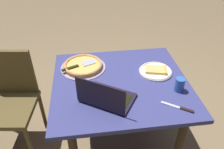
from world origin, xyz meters
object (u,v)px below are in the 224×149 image
(chair_near, at_px, (9,97))
(dining_table, at_px, (120,93))
(laptop, at_px, (106,97))
(pizza_plate, at_px, (156,71))
(table_knife, at_px, (181,108))
(pizza_tray, at_px, (83,66))
(drink_cup, at_px, (180,84))

(chair_near, bearing_deg, dining_table, -12.79)
(laptop, distance_m, chair_near, 0.92)
(pizza_plate, height_order, table_knife, pizza_plate)
(pizza_plate, bearing_deg, laptop, -146.26)
(table_knife, xyz_separation_m, chair_near, (-1.25, 0.54, -0.24))
(laptop, xyz_separation_m, pizza_tray, (-0.14, 0.43, -0.02))
(laptop, relative_size, pizza_tray, 1.12)
(pizza_plate, distance_m, chair_near, 1.24)
(drink_cup, bearing_deg, laptop, -174.46)
(laptop, height_order, pizza_tray, laptop)
(laptop, bearing_deg, pizza_plate, 33.74)
(pizza_plate, bearing_deg, drink_cup, -67.56)
(laptop, distance_m, pizza_plate, 0.52)
(pizza_tray, xyz_separation_m, table_knife, (0.61, -0.56, -0.02))
(pizza_tray, distance_m, chair_near, 0.69)
(dining_table, bearing_deg, pizza_plate, 15.41)
(table_knife, bearing_deg, dining_table, 135.58)
(chair_near, bearing_deg, drink_cup, -15.47)
(pizza_plate, xyz_separation_m, drink_cup, (0.10, -0.24, 0.04))
(laptop, bearing_deg, drink_cup, 5.54)
(pizza_plate, distance_m, pizza_tray, 0.59)
(laptop, relative_size, pizza_plate, 1.60)
(pizza_tray, xyz_separation_m, chair_near, (-0.64, -0.02, -0.25))
(dining_table, height_order, chair_near, chair_near)
(pizza_plate, bearing_deg, pizza_tray, 165.93)
(table_knife, relative_size, chair_near, 0.21)
(dining_table, bearing_deg, pizza_tray, 140.70)
(chair_near, bearing_deg, table_knife, -23.29)
(chair_near, bearing_deg, pizza_tray, 1.46)
(table_knife, relative_size, drink_cup, 1.82)
(drink_cup, xyz_separation_m, chair_near, (-1.31, 0.36, -0.28))
(dining_table, xyz_separation_m, pizza_plate, (0.30, 0.08, 0.12))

